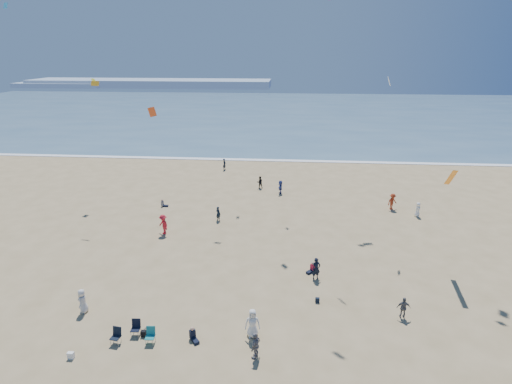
{
  "coord_description": "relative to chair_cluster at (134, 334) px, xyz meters",
  "views": [
    {
      "loc": [
        3.88,
        -14.82,
        16.26
      ],
      "look_at": [
        2.0,
        8.0,
        8.05
      ],
      "focal_mm": 28.0,
      "sensor_mm": 36.0,
      "label": 1
    }
  ],
  "objects": [
    {
      "name": "headland_near",
      "position": [
        -95.12,
        161.23,
        0.5
      ],
      "size": [
        40.0,
        14.0,
        2.0
      ],
      "primitive_type": "cube",
      "color": "#7A8EA8",
      "rests_on": "ground"
    },
    {
      "name": "black_backpack",
      "position": [
        0.41,
        0.44,
        -0.31
      ],
      "size": [
        0.3,
        0.22,
        0.38
      ],
      "primitive_type": "cube",
      "color": "black",
      "rests_on": "ground"
    },
    {
      "name": "white_tote",
      "position": [
        -2.99,
        -1.67,
        -0.3
      ],
      "size": [
        0.35,
        0.2,
        0.4
      ],
      "primitive_type": "cube",
      "color": "white",
      "rests_on": "ground"
    },
    {
      "name": "ocean",
      "position": [
        4.88,
        91.23,
        -0.47
      ],
      "size": [
        220.0,
        100.0,
        0.06
      ],
      "primitive_type": "cube",
      "color": "#476B84",
      "rests_on": "ground"
    },
    {
      "name": "seated_group",
      "position": [
        5.52,
        2.07,
        -0.08
      ],
      "size": [
        18.66,
        33.28,
        0.84
      ],
      "color": "beige",
      "rests_on": "ground"
    },
    {
      "name": "standing_flyers",
      "position": [
        10.26,
        8.35,
        0.38
      ],
      "size": [
        31.01,
        44.71,
        1.93
      ],
      "color": "#982E15",
      "rests_on": "ground"
    },
    {
      "name": "surf_line",
      "position": [
        4.88,
        41.23,
        -0.46
      ],
      "size": [
        220.0,
        1.2,
        0.08
      ],
      "primitive_type": "cube",
      "color": "white",
      "rests_on": "ground"
    },
    {
      "name": "kites_aloft",
      "position": [
        13.67,
        8.79,
        14.18
      ],
      "size": [
        41.61,
        42.9,
        26.0
      ],
      "color": "white",
      "rests_on": "ground"
    },
    {
      "name": "headland_far",
      "position": [
        -55.12,
        166.23,
        1.1
      ],
      "size": [
        110.0,
        20.0,
        3.2
      ],
      "primitive_type": "cube",
      "color": "#7A8EA8",
      "rests_on": "ground"
    },
    {
      "name": "chair_cluster",
      "position": [
        0.0,
        0.0,
        0.0
      ],
      "size": [
        2.65,
        1.46,
        1.0
      ],
      "color": "black",
      "rests_on": "ground"
    },
    {
      "name": "navy_bag",
      "position": [
        11.03,
        4.74,
        -0.33
      ],
      "size": [
        0.28,
        0.18,
        0.34
      ],
      "primitive_type": "cube",
      "color": "black",
      "rests_on": "ground"
    }
  ]
}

